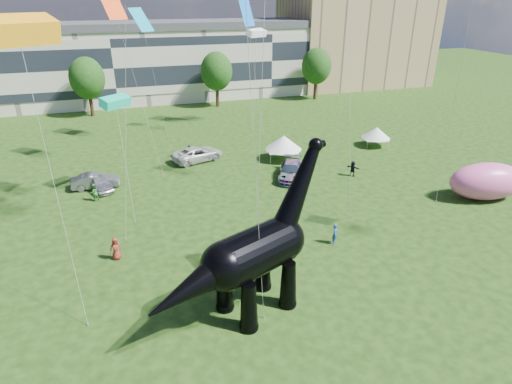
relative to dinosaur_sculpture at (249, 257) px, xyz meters
name	(u,v)px	position (x,y,z in m)	size (l,w,h in m)	color
ground	(296,327)	(2.10, -2.19, -3.84)	(220.00, 220.00, 0.00)	#16330C
terrace_row	(113,67)	(-5.90, 59.81, 2.16)	(78.00, 11.00, 12.00)	beige
apartment_block	(355,28)	(42.10, 62.81, 7.16)	(28.00, 18.00, 22.00)	tan
tree_mid_left	(86,75)	(-9.90, 50.81, 2.45)	(5.20, 5.20, 9.44)	#382314
tree_mid_right	(216,68)	(10.10, 50.81, 2.45)	(5.20, 5.20, 9.44)	#382314
tree_far_right	(317,63)	(28.10, 50.81, 2.45)	(5.20, 5.20, 9.44)	#382314
dinosaur_sculpture	(249,257)	(0.00, 0.00, 0.00)	(12.10, 6.53, 10.17)	black
car_silver	(99,183)	(-8.72, 21.28, -3.11)	(1.73, 4.29, 1.46)	#B0B0B5
car_grey	(95,181)	(-9.03, 21.86, -3.10)	(1.57, 4.50, 1.48)	slate
car_white	(198,154)	(1.93, 26.19, -3.03)	(2.69, 5.84, 1.62)	silver
car_dark	(291,171)	(10.11, 18.24, -3.03)	(2.27, 5.58, 1.62)	#595960
gazebo_near	(283,143)	(11.34, 23.54, -1.82)	(5.16, 5.16, 2.87)	white
gazebo_far	(376,133)	(24.02, 24.45, -2.13)	(4.40, 4.40, 2.43)	white
inflatable_pink	(487,181)	(25.33, 8.14, -2.10)	(6.95, 3.48, 3.48)	pink
visitors	(177,193)	(-1.91, 16.44, -3.01)	(43.29, 22.74, 1.76)	#6A306C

